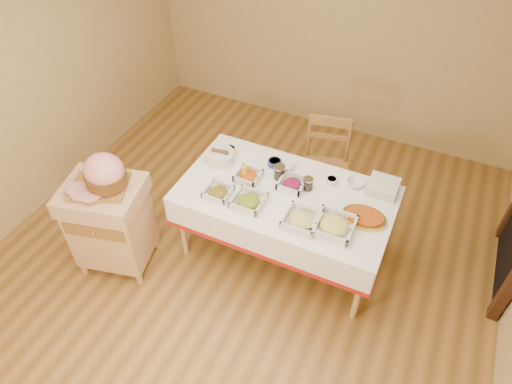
# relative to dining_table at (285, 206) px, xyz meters

# --- Properties ---
(room_shell) EXTENTS (5.00, 5.00, 5.00)m
(room_shell) POSITION_rel_dining_table_xyz_m (-0.30, -0.30, 0.70)
(room_shell) COLOR olive
(room_shell) RESTS_ON ground
(dining_table) EXTENTS (1.82, 1.02, 0.76)m
(dining_table) POSITION_rel_dining_table_xyz_m (0.00, 0.00, 0.00)
(dining_table) COLOR tan
(dining_table) RESTS_ON ground
(butcher_cart) EXTENTS (0.75, 0.67, 0.91)m
(butcher_cart) POSITION_rel_dining_table_xyz_m (-1.33, -0.74, -0.08)
(butcher_cart) COLOR tan
(butcher_cart) RESTS_ON ground
(dining_chair) EXTENTS (0.53, 0.52, 1.01)m
(dining_chair) POSITION_rel_dining_table_xyz_m (0.12, 0.74, -0.08)
(dining_chair) COLOR olive
(dining_chair) RESTS_ON ground
(ham_on_board) EXTENTS (0.47, 0.45, 0.31)m
(ham_on_board) POSITION_rel_dining_table_xyz_m (-1.29, -0.71, 0.45)
(ham_on_board) COLOR olive
(ham_on_board) RESTS_ON butcher_cart
(serving_dish_a) EXTENTS (0.22, 0.22, 0.09)m
(serving_dish_a) POSITION_rel_dining_table_xyz_m (-0.51, -0.27, 0.19)
(serving_dish_a) COLOR silver
(serving_dish_a) RESTS_ON dining_table
(serving_dish_b) EXTENTS (0.26, 0.26, 0.10)m
(serving_dish_b) POSITION_rel_dining_table_xyz_m (-0.23, -0.26, 0.19)
(serving_dish_b) COLOR silver
(serving_dish_b) RESTS_ON dining_table
(serving_dish_c) EXTENTS (0.28, 0.28, 0.11)m
(serving_dish_c) POSITION_rel_dining_table_xyz_m (0.25, -0.27, 0.20)
(serving_dish_c) COLOR silver
(serving_dish_c) RESTS_ON dining_table
(serving_dish_d) EXTENTS (0.31, 0.31, 0.12)m
(serving_dish_d) POSITION_rel_dining_table_xyz_m (0.50, -0.22, 0.20)
(serving_dish_d) COLOR silver
(serving_dish_d) RESTS_ON dining_table
(serving_dish_e) EXTENTS (0.22, 0.21, 0.10)m
(serving_dish_e) POSITION_rel_dining_table_xyz_m (-0.37, 0.02, 0.19)
(serving_dish_e) COLOR silver
(serving_dish_e) RESTS_ON dining_table
(serving_dish_f) EXTENTS (0.23, 0.22, 0.11)m
(serving_dish_f) POSITION_rel_dining_table_xyz_m (0.02, 0.09, 0.19)
(serving_dish_f) COLOR silver
(serving_dish_f) RESTS_ON dining_table
(small_bowl_left) EXTENTS (0.13, 0.13, 0.06)m
(small_bowl_left) POSITION_rel_dining_table_xyz_m (-0.69, 0.28, 0.19)
(small_bowl_left) COLOR silver
(small_bowl_left) RESTS_ON dining_table
(small_bowl_mid) EXTENTS (0.12, 0.12, 0.05)m
(small_bowl_mid) POSITION_rel_dining_table_xyz_m (-0.23, 0.30, 0.19)
(small_bowl_mid) COLOR navy
(small_bowl_mid) RESTS_ON dining_table
(small_bowl_right) EXTENTS (0.10, 0.10, 0.05)m
(small_bowl_right) POSITION_rel_dining_table_xyz_m (0.31, 0.29, 0.19)
(small_bowl_right) COLOR silver
(small_bowl_right) RESTS_ON dining_table
(bowl_white_imported) EXTENTS (0.15, 0.15, 0.04)m
(bowl_white_imported) POSITION_rel_dining_table_xyz_m (-0.12, 0.31, 0.18)
(bowl_white_imported) COLOR silver
(bowl_white_imported) RESTS_ON dining_table
(bowl_small_imported) EXTENTS (0.20, 0.20, 0.05)m
(bowl_small_imported) POSITION_rel_dining_table_xyz_m (0.51, 0.35, 0.19)
(bowl_small_imported) COLOR silver
(bowl_small_imported) RESTS_ON dining_table
(preserve_jar_left) EXTENTS (0.10, 0.10, 0.13)m
(preserve_jar_left) POSITION_rel_dining_table_xyz_m (-0.13, 0.15, 0.22)
(preserve_jar_left) COLOR silver
(preserve_jar_left) RESTS_ON dining_table
(preserve_jar_right) EXTENTS (0.09, 0.09, 0.11)m
(preserve_jar_right) POSITION_rel_dining_table_xyz_m (0.15, 0.13, 0.21)
(preserve_jar_right) COLOR silver
(preserve_jar_right) RESTS_ON dining_table
(mustard_bottle) EXTENTS (0.05, 0.05, 0.15)m
(mustard_bottle) POSITION_rel_dining_table_xyz_m (-0.41, 0.04, 0.23)
(mustard_bottle) COLOR yellow
(mustard_bottle) RESTS_ON dining_table
(bread_basket) EXTENTS (0.27, 0.27, 0.12)m
(bread_basket) POSITION_rel_dining_table_xyz_m (-0.71, 0.14, 0.21)
(bread_basket) COLOR silver
(bread_basket) RESTS_ON dining_table
(plate_stack) EXTENTS (0.25, 0.25, 0.09)m
(plate_stack) POSITION_rel_dining_table_xyz_m (0.74, 0.37, 0.21)
(plate_stack) COLOR silver
(plate_stack) RESTS_ON dining_table
(brass_platter) EXTENTS (0.36, 0.26, 0.05)m
(brass_platter) POSITION_rel_dining_table_xyz_m (0.68, -0.02, 0.18)
(brass_platter) COLOR gold
(brass_platter) RESTS_ON dining_table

